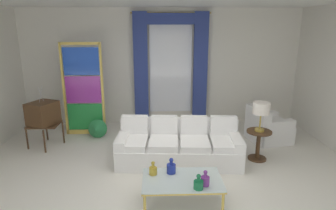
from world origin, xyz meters
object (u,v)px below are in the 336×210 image
Objects in this scene: bottle_blue_decanter at (205,180)px; round_side_table at (258,142)px; armchair_white at (267,129)px; bottle_crystal_tall at (171,168)px; peacock_figurine at (97,130)px; bottle_ruby_flask at (198,184)px; bottle_amber_squat at (153,170)px; coffee_table at (182,181)px; table_lamp_brass at (261,109)px; vintage_tv at (43,114)px; couch_white_long at (179,146)px; stained_glass_divider at (83,91)px.

bottle_blue_decanter is 0.38× the size of round_side_table.
bottle_crystal_tall is at bearing -136.41° from armchair_white.
round_side_table is (3.38, -1.22, 0.14)m from peacock_figurine.
bottle_ruby_flask is at bearing -52.63° from bottle_crystal_tall.
bottle_amber_squat is at bearing -139.21° from armchair_white.
coffee_table is 2.26m from table_lamp_brass.
armchair_white is at bearing 1.25° from vintage_tv.
bottle_ruby_flask reaches higher than round_side_table.
couch_white_long is 11.39× the size of bottle_amber_squat.
couch_white_long reaches higher than bottle_ruby_flask.
table_lamp_brass reaches higher than bottle_ruby_flask.
round_side_table reaches higher than peacock_figurine.
stained_glass_divider is 4.08m from round_side_table.
table_lamp_brass is (-0.53, -0.94, 0.74)m from armchair_white.
couch_white_long is 2.50× the size of armchair_white.
round_side_table is 1.04× the size of table_lamp_brass.
table_lamp_brass is at bearing -119.14° from armchair_white.
round_side_table is (1.32, 1.62, -0.13)m from bottle_blue_decanter.
table_lamp_brass is at bearing 50.82° from bottle_blue_decanter.
bottle_blue_decanter is 0.40× the size of table_lamp_brass.
round_side_table is at bearing 31.96° from bottle_amber_squat.
round_side_table is 0.67m from table_lamp_brass.
bottle_ruby_flask is 3.29m from armchair_white.
couch_white_long is 1.45m from coffee_table.
round_side_table is at bearing 180.00° from table_lamp_brass.
bottle_crystal_tall is (-0.21, -1.25, 0.19)m from couch_white_long.
couch_white_long is 2.20m from peacock_figurine.
bottle_crystal_tall is at bearing -38.18° from vintage_tv.
armchair_white is at bearing -8.27° from stained_glass_divider.
armchair_white is at bearing 47.93° from coffee_table.
vintage_tv reaches higher than armchair_white.
stained_glass_divider reaches higher than coffee_table.
bottle_ruby_flask is (0.20, -0.27, 0.11)m from coffee_table.
bottle_ruby_flask is 2.22m from round_side_table.
coffee_table is (-0.06, -1.44, 0.07)m from couch_white_long.
couch_white_long is 9.77× the size of bottle_crystal_tall.
bottle_ruby_flask reaches higher than coffee_table.
couch_white_long is at bearing 80.29° from bottle_crystal_tall.
bottle_blue_decanter is 0.24× the size of armchair_white.
stained_glass_divider reaches higher than round_side_table.
round_side_table is (3.70, -1.56, -0.70)m from stained_glass_divider.
table_lamp_brass reaches higher than coffee_table.
bottle_blue_decanter is at bearing -30.55° from coffee_table.
peacock_figurine is at bearing 160.10° from table_lamp_brass.
bottle_blue_decanter is 1.04× the size of bottle_ruby_flask.
round_side_table is at bearing -0.25° from couch_white_long.
vintage_tv reaches higher than round_side_table.
armchair_white is (1.95, 2.64, -0.20)m from bottle_ruby_flask.
coffee_table is at bearing -138.47° from table_lamp_brass.
bottle_crystal_tall is 1.17× the size of bottle_amber_squat.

